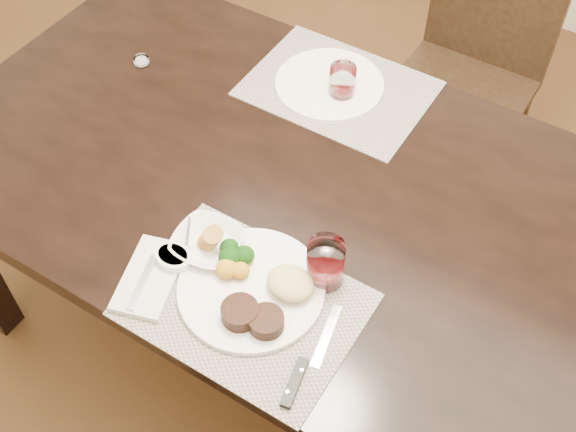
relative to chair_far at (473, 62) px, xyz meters
The scene contains 14 objects.
ground_plane 1.06m from the chair_far, 90.00° to the right, with size 4.50×4.50×0.00m, color #3F2814.
dining_table 0.95m from the chair_far, 90.00° to the right, with size 2.00×1.00×0.75m.
chair_far is the anchor object (origin of this frame).
placemat_near 1.29m from the chair_far, 90.75° to the right, with size 0.46×0.34×0.00m, color gray.
placemat_far 0.67m from the chair_far, 106.63° to the right, with size 0.46×0.34×0.00m, color gray.
dinner_plate 1.27m from the chair_far, 90.45° to the right, with size 0.30×0.30×0.05m.
napkin_fork 1.36m from the chair_far, 99.30° to the right, with size 0.16×0.21×0.02m.
steak_knife 1.37m from the chair_far, 83.18° to the right, with size 0.05×0.25×0.01m.
cracker_bowl 1.24m from the chair_far, 97.76° to the right, with size 0.15×0.15×0.06m.
sauce_ramekin 1.31m from the chair_far, 98.95° to the right, with size 0.08×0.12×0.07m.
wine_glass_near 1.17m from the chair_far, 85.54° to the right, with size 0.08×0.08×0.11m.
far_plate 0.69m from the chair_far, 108.50° to the right, with size 0.28×0.28×0.01m, color white.
wine_glass_far 0.70m from the chair_far, 104.14° to the right, with size 0.07×0.07×0.09m.
salt_cellar 1.07m from the chair_far, 130.70° to the right, with size 0.04×0.04×0.02m.
Camera 1 is at (0.47, -0.95, 2.00)m, focal length 45.00 mm.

